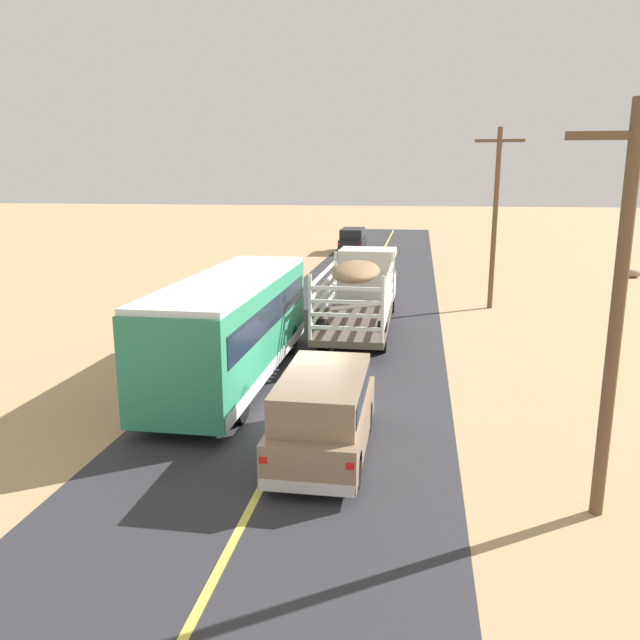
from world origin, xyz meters
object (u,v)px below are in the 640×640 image
object	(u,v)px
bus	(233,325)
car_far	(353,239)
livestock_truck	(363,281)
power_pole_mid	(495,214)
suv_near	(324,410)
power_pole_near	(618,304)
boulder_near_shoulder	(633,273)

from	to	relation	value
bus	car_far	size ratio (longest dim) A/B	2.16
livestock_truck	power_pole_mid	xyz separation A→B (m)	(5.70, 4.03, 2.65)
suv_near	power_pole_near	bearing A→B (deg)	-16.76
livestock_truck	power_pole_near	bearing A→B (deg)	-69.06
suv_near	power_pole_mid	distance (m)	18.43
livestock_truck	boulder_near_shoulder	xyz separation A→B (m)	(15.44, 14.85, -1.53)
suv_near	boulder_near_shoulder	world-z (taller)	suv_near
suv_near	car_far	xyz separation A→B (m)	(-3.46, 38.66, 0.00)
power_pole_mid	car_far	bearing A→B (deg)	112.51
bus	power_pole_mid	bearing A→B (deg)	54.50
livestock_truck	power_pole_near	xyz separation A→B (m)	(5.70, -14.90, 2.18)
livestock_truck	bus	distance (m)	9.02
livestock_truck	bus	xyz separation A→B (m)	(-3.19, -8.44, -0.04)
car_far	boulder_near_shoulder	bearing A→B (deg)	-29.53
suv_near	livestock_truck	bearing A→B (deg)	91.36
bus	power_pole_near	size ratio (longest dim) A/B	1.35
suv_near	livestock_truck	size ratio (longest dim) A/B	0.48
power_pole_mid	boulder_near_shoulder	xyz separation A→B (m)	(9.74, 10.82, -4.18)
power_pole_mid	power_pole_near	bearing A→B (deg)	-90.00
suv_near	power_pole_mid	xyz separation A→B (m)	(5.39, 17.31, 3.35)
car_far	bus	bearing A→B (deg)	-90.07
bus	boulder_near_shoulder	size ratio (longest dim) A/B	10.11
livestock_truck	power_pole_mid	distance (m)	7.47
bus	power_pole_near	distance (m)	11.22
livestock_truck	power_pole_near	size ratio (longest dim) A/B	1.31
livestock_truck	car_far	size ratio (longest dim) A/B	2.10
car_far	power_pole_mid	bearing A→B (deg)	-67.49
power_pole_near	suv_near	bearing A→B (deg)	163.24
power_pole_near	boulder_near_shoulder	distance (m)	31.53
suv_near	power_pole_near	world-z (taller)	power_pole_near
livestock_truck	boulder_near_shoulder	distance (m)	21.48
suv_near	car_far	bearing A→B (deg)	95.12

